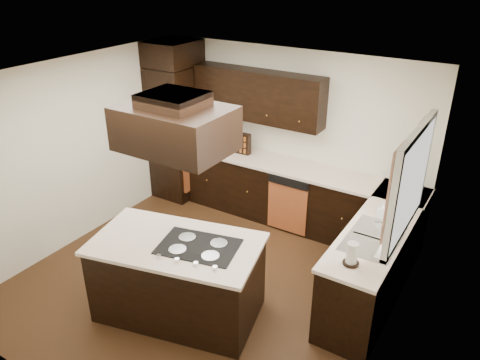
# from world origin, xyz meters

# --- Properties ---
(floor) EXTENTS (4.20, 4.20, 0.02)m
(floor) POSITION_xyz_m (0.00, 0.00, -0.01)
(floor) COLOR brown
(floor) RESTS_ON ground
(ceiling) EXTENTS (4.20, 4.20, 0.02)m
(ceiling) POSITION_xyz_m (0.00, 0.00, 2.51)
(ceiling) COLOR white
(ceiling) RESTS_ON ground
(wall_back) EXTENTS (4.20, 0.02, 2.50)m
(wall_back) POSITION_xyz_m (0.00, 2.11, 1.25)
(wall_back) COLOR white
(wall_back) RESTS_ON ground
(wall_front) EXTENTS (4.20, 0.02, 2.50)m
(wall_front) POSITION_xyz_m (0.00, -2.11, 1.25)
(wall_front) COLOR white
(wall_front) RESTS_ON ground
(wall_left) EXTENTS (0.02, 4.20, 2.50)m
(wall_left) POSITION_xyz_m (-2.11, 0.00, 1.25)
(wall_left) COLOR white
(wall_left) RESTS_ON ground
(wall_right) EXTENTS (0.02, 4.20, 2.50)m
(wall_right) POSITION_xyz_m (2.11, 0.00, 1.25)
(wall_right) COLOR white
(wall_right) RESTS_ON ground
(oven_column) EXTENTS (0.65, 0.75, 2.12)m
(oven_column) POSITION_xyz_m (-1.78, 1.71, 1.06)
(oven_column) COLOR black
(oven_column) RESTS_ON floor
(wall_oven_face) EXTENTS (0.05, 0.62, 0.78)m
(wall_oven_face) POSITION_xyz_m (-1.43, 1.71, 1.12)
(wall_oven_face) COLOR #BB5C30
(wall_oven_face) RESTS_ON oven_column
(base_cabinets_back) EXTENTS (2.93, 0.60, 0.88)m
(base_cabinets_back) POSITION_xyz_m (0.03, 1.80, 0.44)
(base_cabinets_back) COLOR black
(base_cabinets_back) RESTS_ON floor
(base_cabinets_right) EXTENTS (0.60, 2.40, 0.88)m
(base_cabinets_right) POSITION_xyz_m (1.80, 0.90, 0.44)
(base_cabinets_right) COLOR black
(base_cabinets_right) RESTS_ON floor
(countertop_back) EXTENTS (2.93, 0.63, 0.04)m
(countertop_back) POSITION_xyz_m (0.03, 1.79, 0.90)
(countertop_back) COLOR #FFE6D1
(countertop_back) RESTS_ON base_cabinets_back
(countertop_right) EXTENTS (0.63, 2.40, 0.04)m
(countertop_right) POSITION_xyz_m (1.79, 0.90, 0.90)
(countertop_right) COLOR #FFE6D1
(countertop_right) RESTS_ON base_cabinets_right
(upper_cabinets) EXTENTS (2.00, 0.34, 0.72)m
(upper_cabinets) POSITION_xyz_m (-0.43, 1.93, 1.81)
(upper_cabinets) COLOR black
(upper_cabinets) RESTS_ON wall_back
(dishwasher_front) EXTENTS (0.60, 0.05, 0.72)m
(dishwasher_front) POSITION_xyz_m (0.33, 1.50, 0.40)
(dishwasher_front) COLOR #BB5C30
(dishwasher_front) RESTS_ON floor
(window_frame) EXTENTS (0.06, 1.32, 1.12)m
(window_frame) POSITION_xyz_m (2.07, 0.55, 1.65)
(window_frame) COLOR silver
(window_frame) RESTS_ON wall_right
(window_pane) EXTENTS (0.00, 1.20, 1.00)m
(window_pane) POSITION_xyz_m (2.10, 0.55, 1.65)
(window_pane) COLOR white
(window_pane) RESTS_ON wall_right
(curtain_left) EXTENTS (0.02, 0.34, 0.90)m
(curtain_left) POSITION_xyz_m (2.01, 0.13, 1.70)
(curtain_left) COLOR beige
(curtain_left) RESTS_ON wall_right
(curtain_right) EXTENTS (0.02, 0.34, 0.90)m
(curtain_right) POSITION_xyz_m (2.01, 0.97, 1.70)
(curtain_right) COLOR beige
(curtain_right) RESTS_ON wall_right
(sink_rim) EXTENTS (0.52, 0.84, 0.01)m
(sink_rim) POSITION_xyz_m (1.80, 0.55, 0.92)
(sink_rim) COLOR silver
(sink_rim) RESTS_ON countertop_right
(island) EXTENTS (1.88, 1.30, 0.88)m
(island) POSITION_xyz_m (0.07, -0.63, 0.44)
(island) COLOR black
(island) RESTS_ON floor
(island_top) EXTENTS (1.95, 1.38, 0.04)m
(island_top) POSITION_xyz_m (0.07, -0.63, 0.90)
(island_top) COLOR #FFE6D1
(island_top) RESTS_ON island
(cooktop) EXTENTS (0.91, 0.71, 0.01)m
(cooktop) POSITION_xyz_m (0.32, -0.56, 0.93)
(cooktop) COLOR black
(cooktop) RESTS_ON island_top
(range_hood) EXTENTS (1.05, 0.72, 0.42)m
(range_hood) POSITION_xyz_m (0.10, -0.55, 2.16)
(range_hood) COLOR black
(range_hood) RESTS_ON ceiling
(hood_duct) EXTENTS (0.55, 0.50, 0.13)m
(hood_duct) POSITION_xyz_m (0.10, -0.55, 2.44)
(hood_duct) COLOR black
(hood_duct) RESTS_ON ceiling
(blender_base) EXTENTS (0.15, 0.15, 0.10)m
(blender_base) POSITION_xyz_m (-0.88, 1.74, 0.97)
(blender_base) COLOR silver
(blender_base) RESTS_ON countertop_back
(blender_pitcher) EXTENTS (0.13, 0.13, 0.26)m
(blender_pitcher) POSITION_xyz_m (-0.88, 1.74, 1.15)
(blender_pitcher) COLOR silver
(blender_pitcher) RESTS_ON blender_base
(spice_rack) EXTENTS (0.39, 0.11, 0.32)m
(spice_rack) POSITION_xyz_m (-0.68, 1.81, 1.08)
(spice_rack) COLOR black
(spice_rack) RESTS_ON countertop_back
(mixing_bowl) EXTENTS (0.29, 0.29, 0.07)m
(mixing_bowl) POSITION_xyz_m (-1.29, 1.75, 0.95)
(mixing_bowl) COLOR silver
(mixing_bowl) RESTS_ON countertop_back
(soap_bottle) EXTENTS (0.10, 0.11, 0.20)m
(soap_bottle) POSITION_xyz_m (1.74, 1.03, 1.02)
(soap_bottle) COLOR silver
(soap_bottle) RESTS_ON countertop_right
(paper_towel) EXTENTS (0.14, 0.14, 0.24)m
(paper_towel) POSITION_xyz_m (1.76, -0.02, 1.04)
(paper_towel) COLOR silver
(paper_towel) RESTS_ON countertop_right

